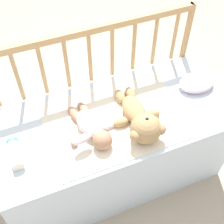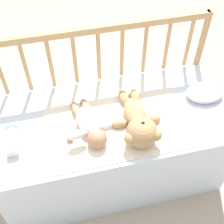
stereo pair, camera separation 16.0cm
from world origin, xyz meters
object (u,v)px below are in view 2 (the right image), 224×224
object	(u,v)px
teddy_bear	(139,123)
baby	(90,124)
baby_bottle	(12,138)
small_pillow	(205,92)

from	to	relation	value
teddy_bear	baby	bearing A→B (deg)	164.01
baby_bottle	teddy_bear	bearing A→B (deg)	-7.10
baby	baby_bottle	size ratio (longest dim) A/B	1.82
baby	small_pillow	xyz separation A→B (m)	(0.67, 0.08, -0.01)
teddy_bear	small_pillow	size ratio (longest dim) A/B	1.93
baby	small_pillow	size ratio (longest dim) A/B	1.60
small_pillow	baby_bottle	bearing A→B (deg)	-176.09
teddy_bear	baby_bottle	distance (m)	0.63
teddy_bear	small_pillow	distance (m)	0.46
teddy_bear	baby_bottle	world-z (taller)	teddy_bear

